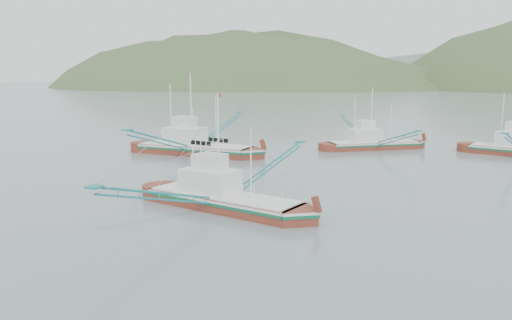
% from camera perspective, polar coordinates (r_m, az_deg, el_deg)
% --- Properties ---
extents(ground, '(1200.00, 1200.00, 0.00)m').
position_cam_1_polar(ground, '(39.50, -3.59, -5.92)').
color(ground, slate).
rests_on(ground, ground).
extents(main_boat, '(13.98, 24.33, 9.94)m').
position_cam_1_polar(main_boat, '(40.17, -3.95, -3.12)').
color(main_boat, maroon).
rests_on(main_boat, ground).
extents(bg_boat_far, '(18.09, 21.04, 9.65)m').
position_cam_1_polar(bg_boat_far, '(74.14, 13.23, 2.81)').
color(bg_boat_far, maroon).
rests_on(bg_boat_far, ground).
extents(bg_boat_left, '(16.03, 28.90, 11.69)m').
position_cam_1_polar(bg_boat_left, '(67.83, -7.15, 1.99)').
color(bg_boat_left, maroon).
rests_on(bg_boat_left, ground).
extents(headland_left, '(448.00, 308.00, 210.00)m').
position_cam_1_polar(headland_left, '(440.65, -2.47, 8.32)').
color(headland_left, '#3B522A').
rests_on(headland_left, ground).
extents(ridge_distant, '(960.00, 400.00, 240.00)m').
position_cam_1_polar(ridge_distant, '(593.82, 25.66, 7.74)').
color(ridge_distant, slate).
rests_on(ridge_distant, ground).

